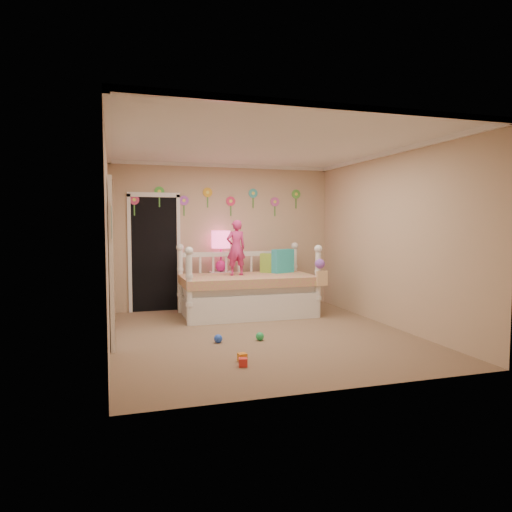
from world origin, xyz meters
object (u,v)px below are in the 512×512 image
object	(u,v)px
child	(236,248)
nightstand	(221,290)
table_lamp	(221,245)
daybed	(247,279)

from	to	relation	value
child	nightstand	size ratio (longest dim) A/B	1.36
child	table_lamp	size ratio (longest dim) A/B	1.26
daybed	child	world-z (taller)	child
table_lamp	daybed	bearing A→B (deg)	-65.83
daybed	table_lamp	distance (m)	0.92
child	table_lamp	world-z (taller)	child
daybed	table_lamp	world-z (taller)	table_lamp
nightstand	table_lamp	size ratio (longest dim) A/B	0.93
daybed	nightstand	xyz separation A→B (m)	(-0.30, 0.66, -0.26)
daybed	table_lamp	bearing A→B (deg)	114.69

